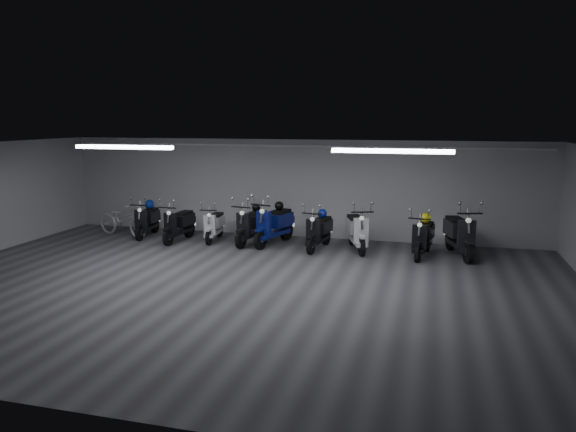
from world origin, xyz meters
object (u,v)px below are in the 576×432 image
(scooter_2, at_px, (214,220))
(helmet_2, at_px, (426,218))
(helmet_3, at_px, (279,206))
(helmet_4, at_px, (256,208))
(scooter_5, at_px, (319,225))
(scooter_0, at_px, (147,215))
(scooter_7, at_px, (423,231))
(scooter_3, at_px, (252,219))
(scooter_9, at_px, (460,227))
(scooter_1, at_px, (179,219))
(helmet_1, at_px, (150,204))
(scooter_4, at_px, (274,218))
(scooter_6, at_px, (357,224))
(bicycle, at_px, (123,216))
(helmet_0, at_px, (322,213))

(scooter_2, bearing_deg, helmet_2, -6.95)
(helmet_3, height_order, helmet_4, helmet_3)
(scooter_5, bearing_deg, scooter_0, -174.61)
(scooter_5, height_order, scooter_7, scooter_7)
(scooter_3, distance_m, scooter_9, 5.40)
(scooter_1, height_order, helmet_3, scooter_1)
(scooter_9, distance_m, helmet_2, 0.84)
(scooter_3, distance_m, helmet_1, 3.28)
(scooter_0, xyz_separation_m, scooter_9, (8.63, -0.08, 0.12))
(scooter_1, distance_m, scooter_4, 2.69)
(scooter_1, relative_size, scooter_4, 0.88)
(helmet_4, bearing_deg, scooter_6, -5.19)
(scooter_2, xyz_separation_m, scooter_7, (5.68, -0.34, 0.06))
(helmet_3, bearing_deg, scooter_3, -153.37)
(bicycle, relative_size, helmet_3, 7.40)
(scooter_0, bearing_deg, scooter_9, -7.36)
(scooter_2, distance_m, helmet_3, 1.89)
(scooter_7, bearing_deg, scooter_4, -175.07)
(scooter_1, xyz_separation_m, scooter_5, (3.96, 0.07, 0.00))
(helmet_1, distance_m, helmet_2, 7.85)
(scooter_4, xyz_separation_m, helmet_1, (-3.86, 0.25, 0.18))
(scooter_3, relative_size, scooter_6, 0.99)
(scooter_0, height_order, scooter_2, scooter_0)
(scooter_7, relative_size, helmet_1, 6.38)
(scooter_5, height_order, scooter_9, scooter_9)
(scooter_1, xyz_separation_m, scooter_2, (0.92, 0.32, -0.05))
(helmet_3, bearing_deg, scooter_7, -8.80)
(scooter_5, bearing_deg, scooter_6, 17.51)
(helmet_1, height_order, helmet_3, helmet_3)
(scooter_9, relative_size, helmet_3, 8.00)
(scooter_9, bearing_deg, helmet_3, 160.11)
(scooter_4, bearing_deg, scooter_1, -157.03)
(scooter_2, distance_m, helmet_2, 5.73)
(scooter_2, xyz_separation_m, helmet_1, (-2.12, 0.24, 0.32))
(scooter_6, bearing_deg, scooter_0, 159.46)
(scooter_0, bearing_deg, scooter_6, -7.71)
(scooter_0, height_order, helmet_0, scooter_0)
(helmet_0, height_order, helmet_3, helmet_3)
(scooter_3, height_order, helmet_1, scooter_3)
(scooter_1, height_order, scooter_9, scooter_9)
(scooter_1, relative_size, helmet_3, 6.92)
(helmet_4, bearing_deg, scooter_0, -177.21)
(scooter_2, xyz_separation_m, helmet_0, (3.08, -0.01, 0.33))
(helmet_0, bearing_deg, scooter_9, -1.11)
(scooter_0, distance_m, scooter_4, 3.84)
(scooter_3, height_order, helmet_4, scooter_3)
(scooter_3, relative_size, scooter_9, 0.92)
(scooter_5, bearing_deg, bicycle, -172.84)
(scooter_3, height_order, scooter_7, scooter_3)
(scooter_4, bearing_deg, helmet_1, -167.38)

